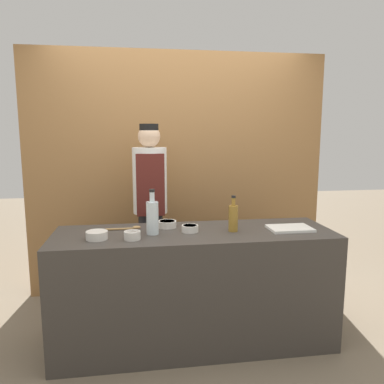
{
  "coord_description": "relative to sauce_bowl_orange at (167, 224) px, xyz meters",
  "views": [
    {
      "loc": [
        -0.42,
        -2.69,
        1.62
      ],
      "look_at": [
        0.0,
        0.13,
        1.16
      ],
      "focal_mm": 35.0,
      "sensor_mm": 36.0,
      "label": 1
    }
  ],
  "objects": [
    {
      "name": "bottle_vinegar",
      "position": [
        0.48,
        -0.19,
        0.08
      ],
      "size": [
        0.07,
        0.07,
        0.27
      ],
      "color": "olive",
      "rests_on": "counter"
    },
    {
      "name": "counter",
      "position": [
        0.19,
        -0.16,
        -0.47
      ],
      "size": [
        2.09,
        0.66,
        0.88
      ],
      "color": "#3D3833",
      "rests_on": "ground_plane"
    },
    {
      "name": "cabinet_wall",
      "position": [
        0.19,
        0.95,
        0.29
      ],
      "size": [
        2.98,
        0.18,
        2.4
      ],
      "color": "olive",
      "rests_on": "ground_plane"
    },
    {
      "name": "bottle_clear",
      "position": [
        -0.12,
        -0.18,
        0.1
      ],
      "size": [
        0.09,
        0.09,
        0.33
      ],
      "color": "silver",
      "rests_on": "counter"
    },
    {
      "name": "wooden_spoon",
      "position": [
        -0.3,
        -0.03,
        -0.02
      ],
      "size": [
        0.26,
        0.05,
        0.03
      ],
      "color": "#B2844C",
      "rests_on": "counter"
    },
    {
      "name": "sauce_bowl_white",
      "position": [
        0.16,
        -0.16,
        -0.0
      ],
      "size": [
        0.12,
        0.12,
        0.05
      ],
      "color": "silver",
      "rests_on": "counter"
    },
    {
      "name": "ground_plane",
      "position": [
        0.19,
        -0.16,
        -0.91
      ],
      "size": [
        14.0,
        14.0,
        0.0
      ],
      "primitive_type": "plane",
      "color": "#756651"
    },
    {
      "name": "sauce_bowl_orange",
      "position": [
        0.0,
        0.0,
        0.0
      ],
      "size": [
        0.14,
        0.14,
        0.05
      ],
      "color": "silver",
      "rests_on": "counter"
    },
    {
      "name": "chef_center",
      "position": [
        -0.11,
        0.48,
        0.02
      ],
      "size": [
        0.3,
        0.3,
        1.69
      ],
      "color": "#28282D",
      "rests_on": "ground_plane"
    },
    {
      "name": "sauce_bowl_brown",
      "position": [
        -0.27,
        -0.3,
        0.0
      ],
      "size": [
        0.11,
        0.11,
        0.06
      ],
      "color": "silver",
      "rests_on": "counter"
    },
    {
      "name": "sauce_bowl_yellow",
      "position": [
        -0.51,
        -0.26,
        0.0
      ],
      "size": [
        0.15,
        0.15,
        0.06
      ],
      "color": "silver",
      "rests_on": "counter"
    },
    {
      "name": "cutting_board",
      "position": [
        0.92,
        -0.21,
        -0.02
      ],
      "size": [
        0.32,
        0.22,
        0.02
      ],
      "color": "white",
      "rests_on": "counter"
    }
  ]
}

